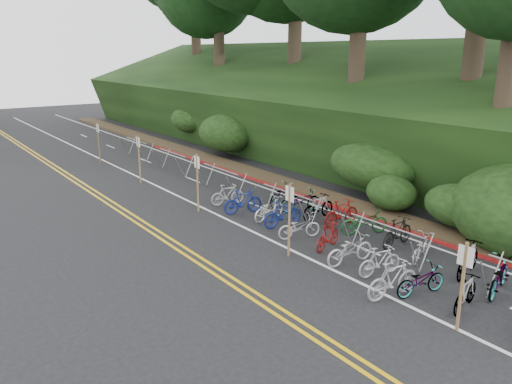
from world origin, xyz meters
TOP-DOWN VIEW (x-y plane):
  - ground at (0.00, 0.00)m, footprint 120.00×120.00m
  - road_markings at (0.63, 10.10)m, footprint 7.47×80.00m
  - red_curb at (5.70, 12.00)m, footprint 0.25×28.00m
  - embankment at (12.96, 19.04)m, footprint 14.30×48.14m
  - bike_racks_rest at (3.00, 13.00)m, footprint 1.14×23.00m
  - signpost_near at (0.97, -0.98)m, footprint 0.08×0.40m
  - signposts_rest at (0.60, 14.00)m, footprint 0.08×18.40m
  - bike_front at (1.03, 1.06)m, footprint 0.73×1.86m
  - bike_valet at (3.12, 3.83)m, footprint 3.52×15.75m

SIDE VIEW (x-z plane):
  - ground at x=0.00m, z-range 0.00..0.00m
  - road_markings at x=0.63m, z-range 0.00..0.01m
  - red_curb at x=5.70m, z-range 0.00..0.10m
  - bike_valet at x=3.12m, z-range -0.06..1.03m
  - bike_front at x=1.03m, z-range 0.00..1.09m
  - bike_racks_rest at x=3.00m, z-range 0.27..1.44m
  - signpost_near at x=0.97m, z-range 0.17..2.46m
  - signposts_rest at x=0.60m, z-range 0.18..2.68m
  - embankment at x=12.96m, z-range -1.99..7.12m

